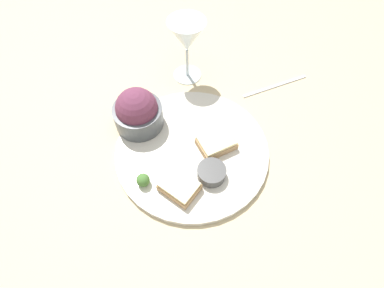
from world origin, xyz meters
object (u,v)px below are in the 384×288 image
Objects in this scene: cheese_toast_near at (216,143)px; wine_glass at (187,38)px; fork at (275,86)px; cheese_toast_far at (179,186)px; salad_bowl at (138,112)px; sauce_ramekin at (212,172)px.

cheese_toast_near is 0.60× the size of wine_glass.
wine_glass is 0.97× the size of fork.
cheese_toast_near is at bearing -121.34° from cheese_toast_far.
salad_bowl is 0.68× the size of wine_glass.
fork is (-0.24, 0.02, -0.12)m from wine_glass.
salad_bowl is 0.38m from fork.
sauce_ramekin is at bearing 85.33° from cheese_toast_near.
sauce_ramekin is at bearing 62.24° from fork.
sauce_ramekin is 0.65× the size of cheese_toast_far.
salad_bowl is 1.14× the size of cheese_toast_near.
salad_bowl is 0.21m from cheese_toast_far.
salad_bowl is 0.22m from sauce_ramekin.
wine_glass is 0.27m from fork.
wine_glass reaches higher than cheese_toast_near.
wine_glass is at bearing -116.71° from salad_bowl.
cheese_toast_near is 1.05× the size of cheese_toast_far.
cheese_toast_near is 0.14m from cheese_toast_far.
salad_bowl is 1.20× the size of cheese_toast_far.
salad_bowl reaches higher than cheese_toast_near.
wine_glass is at bearing -4.61° from fork.
salad_bowl is at bearing -54.46° from cheese_toast_far.
wine_glass is (0.09, -0.24, 0.10)m from cheese_toast_near.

